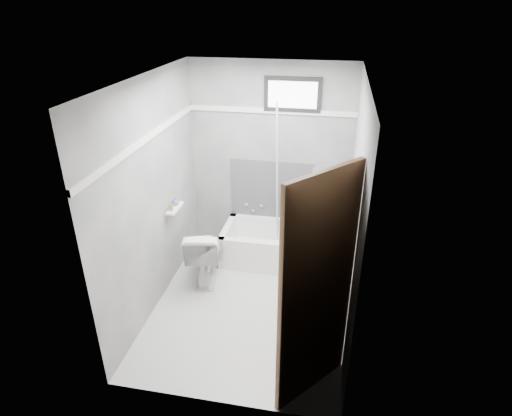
% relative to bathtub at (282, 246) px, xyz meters
% --- Properties ---
extents(floor, '(2.60, 2.60, 0.00)m').
position_rel_bathtub_xyz_m(floor, '(-0.23, -0.93, -0.21)').
color(floor, silver).
rests_on(floor, ground).
extents(ceiling, '(2.60, 2.60, 0.00)m').
position_rel_bathtub_xyz_m(ceiling, '(-0.23, -0.93, 2.19)').
color(ceiling, silver).
rests_on(ceiling, floor).
extents(wall_back, '(2.00, 0.02, 2.40)m').
position_rel_bathtub_xyz_m(wall_back, '(-0.23, 0.37, 0.99)').
color(wall_back, slate).
rests_on(wall_back, floor).
extents(wall_front, '(2.00, 0.02, 2.40)m').
position_rel_bathtub_xyz_m(wall_front, '(-0.23, -2.23, 0.99)').
color(wall_front, slate).
rests_on(wall_front, floor).
extents(wall_left, '(0.02, 2.60, 2.40)m').
position_rel_bathtub_xyz_m(wall_left, '(-1.23, -0.93, 0.99)').
color(wall_left, slate).
rests_on(wall_left, floor).
extents(wall_right, '(0.02, 2.60, 2.40)m').
position_rel_bathtub_xyz_m(wall_right, '(0.77, -0.93, 0.99)').
color(wall_right, slate).
rests_on(wall_right, floor).
extents(bathtub, '(1.50, 0.70, 0.42)m').
position_rel_bathtub_xyz_m(bathtub, '(0.00, 0.00, 0.00)').
color(bathtub, white).
rests_on(bathtub, floor).
extents(office_chair, '(0.79, 0.79, 1.13)m').
position_rel_bathtub_xyz_m(office_chair, '(0.42, 0.02, 0.48)').
color(office_chair, slate).
rests_on(office_chair, bathtub).
extents(toilet, '(0.51, 0.75, 0.68)m').
position_rel_bathtub_xyz_m(toilet, '(-0.85, -0.56, 0.13)').
color(toilet, white).
rests_on(toilet, floor).
extents(door, '(0.78, 0.78, 2.00)m').
position_rel_bathtub_xyz_m(door, '(0.75, -2.21, 0.79)').
color(door, '#533B1F').
rests_on(door, floor).
extents(window, '(0.66, 0.04, 0.40)m').
position_rel_bathtub_xyz_m(window, '(0.02, 0.36, 1.81)').
color(window, black).
rests_on(window, wall_back).
extents(backerboard, '(1.50, 0.02, 0.78)m').
position_rel_bathtub_xyz_m(backerboard, '(0.02, 0.36, 0.59)').
color(backerboard, '#4C4C4F').
rests_on(backerboard, wall_back).
extents(trim_back, '(2.00, 0.02, 0.06)m').
position_rel_bathtub_xyz_m(trim_back, '(-0.23, 0.36, 1.61)').
color(trim_back, white).
rests_on(trim_back, wall_back).
extents(trim_left, '(0.02, 2.60, 0.06)m').
position_rel_bathtub_xyz_m(trim_left, '(-1.22, -0.93, 1.61)').
color(trim_left, white).
rests_on(trim_left, wall_left).
extents(pole, '(0.02, 0.34, 1.93)m').
position_rel_bathtub_xyz_m(pole, '(-0.10, 0.13, 0.84)').
color(pole, silver).
rests_on(pole, bathtub).
extents(shelf, '(0.10, 0.32, 0.02)m').
position_rel_bathtub_xyz_m(shelf, '(-1.16, -0.56, 0.69)').
color(shelf, white).
rests_on(shelf, wall_left).
extents(soap_bottle_a, '(0.05, 0.05, 0.10)m').
position_rel_bathtub_xyz_m(soap_bottle_a, '(-1.17, -0.64, 0.76)').
color(soap_bottle_a, '#997C4C').
rests_on(soap_bottle_a, shelf).
extents(soap_bottle_b, '(0.10, 0.10, 0.10)m').
position_rel_bathtub_xyz_m(soap_bottle_b, '(-1.17, -0.50, 0.75)').
color(soap_bottle_b, slate).
rests_on(soap_bottle_b, shelf).
extents(faucet, '(0.26, 0.10, 0.16)m').
position_rel_bathtub_xyz_m(faucet, '(-0.43, 0.34, 0.34)').
color(faucet, silver).
rests_on(faucet, wall_back).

